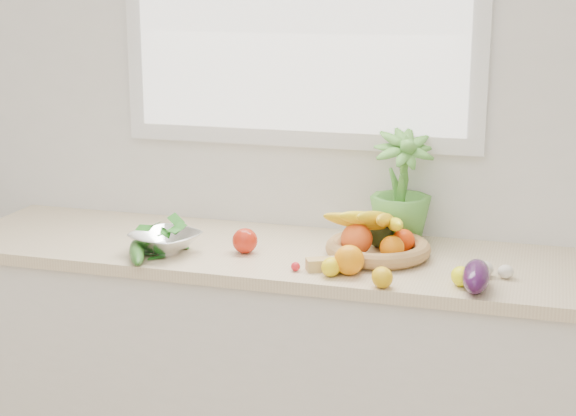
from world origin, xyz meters
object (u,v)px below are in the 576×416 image
(apple, at_px, (245,241))
(potted_herb, at_px, (401,186))
(fruit_basket, at_px, (377,242))
(cucumber, at_px, (137,252))
(eggplant, at_px, (476,276))
(colander_with_spinach, at_px, (165,236))

(apple, height_order, potted_herb, potted_herb)
(potted_herb, distance_m, fruit_basket, 0.24)
(cucumber, bearing_deg, eggplant, 0.59)
(cucumber, distance_m, colander_with_spinach, 0.11)
(apple, distance_m, eggplant, 0.78)
(colander_with_spinach, bearing_deg, fruit_basket, 12.90)
(apple, distance_m, colander_with_spinach, 0.26)
(cucumber, relative_size, fruit_basket, 0.59)
(eggplant, xyz_separation_m, colander_with_spinach, (-1.01, 0.08, 0.02))
(eggplant, bearing_deg, cucumber, -179.41)
(cucumber, height_order, potted_herb, potted_herb)
(eggplant, height_order, potted_herb, potted_herb)
(eggplant, xyz_separation_m, fruit_basket, (-0.34, 0.23, 0.01))
(eggplant, relative_size, potted_herb, 0.56)
(apple, height_order, eggplant, same)
(potted_herb, height_order, colander_with_spinach, potted_herb)
(eggplant, relative_size, colander_with_spinach, 0.77)
(apple, bearing_deg, eggplant, -11.29)
(fruit_basket, height_order, colander_with_spinach, fruit_basket)
(colander_with_spinach, bearing_deg, potted_herb, 24.71)
(eggplant, distance_m, colander_with_spinach, 1.02)
(potted_herb, bearing_deg, fruit_basket, -104.09)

